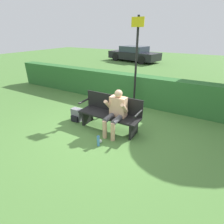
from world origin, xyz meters
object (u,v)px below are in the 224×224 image
at_px(person_seated, 116,110).
at_px(parked_car, 134,54).
at_px(park_bench, 110,113).
at_px(water_bottle, 98,141).
at_px(backpack, 77,115).
at_px(signpost, 136,60).

distance_m(person_seated, parked_car, 12.25).
height_order(park_bench, water_bottle, park_bench).
height_order(backpack, parked_car, parked_car).
distance_m(park_bench, water_bottle, 0.96).
xyz_separation_m(person_seated, backpack, (-1.35, 0.02, -0.46)).
relative_size(person_seated, parked_car, 0.24).
relative_size(person_seated, backpack, 3.07).
bearing_deg(signpost, backpack, -123.07).
bearing_deg(signpost, person_seated, -82.15).
xyz_separation_m(park_bench, person_seated, (0.25, -0.14, 0.18)).
height_order(park_bench, signpost, signpost).
distance_m(signpost, parked_car, 10.61).
xyz_separation_m(person_seated, signpost, (-0.24, 1.73, 0.99)).
relative_size(person_seated, signpost, 0.40).
distance_m(person_seated, backpack, 1.43).
bearing_deg(person_seated, parked_car, 111.26).
bearing_deg(water_bottle, parked_car, 109.80).
height_order(person_seated, backpack, person_seated).
height_order(water_bottle, parked_car, parked_car).
xyz_separation_m(signpost, parked_car, (-4.20, 9.69, -1.01)).
bearing_deg(backpack, person_seated, -0.77).
relative_size(park_bench, backpack, 4.53).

